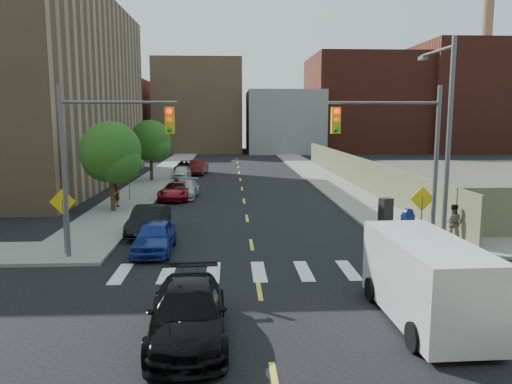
{
  "coord_description": "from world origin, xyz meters",
  "views": [
    {
      "loc": [
        -0.94,
        -13.97,
        5.71
      ],
      "look_at": [
        0.35,
        10.81,
        2.0
      ],
      "focal_mm": 35.0,
      "sensor_mm": 36.0,
      "label": 1
    }
  ],
  "objects": [
    {
      "name": "fence_north",
      "position": [
        9.6,
        28.0,
        1.25
      ],
      "size": [
        0.12,
        44.0,
        2.5
      ],
      "primitive_type": "cube",
      "color": "#6D6E4D",
      "rests_on": "ground"
    },
    {
      "name": "parked_car_blue",
      "position": [
        -4.2,
        7.0,
        0.68
      ],
      "size": [
        1.63,
        4.0,
        1.36
      ],
      "primitive_type": "imported",
      "rotation": [
        0.0,
        0.0,
        -0.0
      ],
      "color": "navy",
      "rests_on": "ground"
    },
    {
      "name": "parked_car_silver",
      "position": [
        -4.2,
        21.7,
        0.63
      ],
      "size": [
        1.99,
        4.45,
        1.27
      ],
      "primitive_type": "imported",
      "rotation": [
        0.0,
        0.0,
        -0.05
      ],
      "color": "#A6A8AD",
      "rests_on": "ground"
    },
    {
      "name": "black_sedan",
      "position": [
        -2.06,
        -1.62,
        0.71
      ],
      "size": [
        2.22,
        4.96,
        1.41
      ],
      "primitive_type": "imported",
      "rotation": [
        0.0,
        0.0,
        0.05
      ],
      "color": "black",
      "rests_on": "ground"
    },
    {
      "name": "pedestrian_west",
      "position": [
        -8.05,
        17.43,
        0.93
      ],
      "size": [
        0.51,
        0.65,
        1.57
      ],
      "primitive_type": "imported",
      "rotation": [
        0.0,
        0.0,
        1.82
      ],
      "color": "gray",
      "rests_on": "sidewalk_nw"
    },
    {
      "name": "pedestrian_east",
      "position": [
        9.2,
        7.82,
        0.98
      ],
      "size": [
        0.99,
        0.89,
        1.67
      ],
      "primitive_type": "imported",
      "rotation": [
        0.0,
        0.0,
        2.75
      ],
      "color": "gray",
      "rests_on": "sidewalk_ne"
    },
    {
      "name": "bg_bldg_fareast",
      "position": [
        38.0,
        70.0,
        9.0
      ],
      "size": [
        14.0,
        16.0,
        18.0
      ],
      "primitive_type": "cube",
      "color": "#592319",
      "rests_on": "ground"
    },
    {
      "name": "streetlight_ne",
      "position": [
        8.2,
        6.9,
        5.22
      ],
      "size": [
        0.25,
        3.7,
        9.0
      ],
      "color": "#59595E",
      "rests_on": "ground"
    },
    {
      "name": "warn_sign_midwest",
      "position": [
        -7.8,
        20.0,
        1.99
      ],
      "size": [
        1.06,
        0.06,
        2.83
      ],
      "color": "#59595E",
      "rests_on": "ground"
    },
    {
      "name": "warn_sign_ne",
      "position": [
        7.2,
        6.5,
        1.99
      ],
      "size": [
        1.06,
        0.06,
        2.83
      ],
      "color": "#59595E",
      "rests_on": "ground"
    },
    {
      "name": "sidewalk_ne",
      "position": [
        7.75,
        41.5,
        0.07
      ],
      "size": [
        3.5,
        73.0,
        0.15
      ],
      "primitive_type": "cube",
      "color": "gray",
      "rests_on": "ground"
    },
    {
      "name": "tree_west_near",
      "position": [
        -8.0,
        16.05,
        3.48
      ],
      "size": [
        3.66,
        3.64,
        5.52
      ],
      "color": "#332114",
      "rests_on": "ground"
    },
    {
      "name": "payphone",
      "position": [
        6.3,
        8.55,
        1.07
      ],
      "size": [
        0.68,
        0.62,
        1.85
      ],
      "primitive_type": "cube",
      "rotation": [
        0.0,
        0.0,
        0.37
      ],
      "color": "black",
      "rests_on": "sidewalk_ne"
    },
    {
      "name": "bg_bldg_east",
      "position": [
        22.0,
        72.0,
        8.0
      ],
      "size": [
        18.0,
        18.0,
        16.0
      ],
      "primitive_type": "cube",
      "color": "#592319",
      "rests_on": "ground"
    },
    {
      "name": "parked_car_white",
      "position": [
        -5.5,
        32.78,
        0.62
      ],
      "size": [
        1.71,
        3.76,
        1.25
      ],
      "primitive_type": "imported",
      "rotation": [
        0.0,
        0.0,
        -0.06
      ],
      "color": "silver",
      "rests_on": "ground"
    },
    {
      "name": "parked_car_grey",
      "position": [
        -5.5,
        37.7,
        0.64
      ],
      "size": [
        2.19,
        4.65,
        1.29
      ],
      "primitive_type": "imported",
      "rotation": [
        0.0,
        0.0,
        -0.01
      ],
      "color": "black",
      "rests_on": "ground"
    },
    {
      "name": "signal_ne",
      "position": [
        5.98,
        6.0,
        4.53
      ],
      "size": [
        4.59,
        0.3,
        7.0
      ],
      "color": "#59595E",
      "rests_on": "ground"
    },
    {
      "name": "bg_bldg_west",
      "position": [
        -22.0,
        70.0,
        6.0
      ],
      "size": [
        14.0,
        18.0,
        12.0
      ],
      "primitive_type": "cube",
      "color": "#592319",
      "rests_on": "ground"
    },
    {
      "name": "tree_west_far",
      "position": [
        -8.0,
        31.05,
        3.48
      ],
      "size": [
        3.66,
        3.64,
        5.52
      ],
      "color": "#332114",
      "rests_on": "ground"
    },
    {
      "name": "ground",
      "position": [
        0.0,
        0.0,
        0.0
      ],
      "size": [
        160.0,
        160.0,
        0.0
      ],
      "primitive_type": "plane",
      "color": "black",
      "rests_on": "ground"
    },
    {
      "name": "mailbox",
      "position": [
        7.51,
        8.94,
        0.77
      ],
      "size": [
        0.64,
        0.58,
        1.29
      ],
      "rotation": [
        0.0,
        0.0,
        0.41
      ],
      "color": "navy",
      "rests_on": "sidewalk_ne"
    },
    {
      "name": "bg_bldg_center",
      "position": [
        8.0,
        70.0,
        5.0
      ],
      "size": [
        12.0,
        16.0,
        10.0
      ],
      "primitive_type": "cube",
      "color": "gray",
      "rests_on": "ground"
    },
    {
      "name": "sidewalk_nw",
      "position": [
        -7.75,
        41.5,
        0.07
      ],
      "size": [
        3.5,
        73.0,
        0.15
      ],
      "primitive_type": "cube",
      "color": "gray",
      "rests_on": "ground"
    },
    {
      "name": "parked_car_maroon",
      "position": [
        -4.2,
        36.42,
        0.73
      ],
      "size": [
        2.0,
        4.56,
        1.46
      ],
      "primitive_type": "imported",
      "rotation": [
        0.0,
        0.0,
        -0.1
      ],
      "color": "#440E0D",
      "rests_on": "ground"
    },
    {
      "name": "parked_car_black",
      "position": [
        -4.97,
        10.37,
        0.69
      ],
      "size": [
        1.74,
        4.28,
        1.38
      ],
      "primitive_type": "imported",
      "rotation": [
        0.0,
        0.0,
        -0.07
      ],
      "color": "black",
      "rests_on": "ground"
    },
    {
      "name": "bg_bldg_midwest",
      "position": [
        -6.0,
        72.0,
        7.5
      ],
      "size": [
        14.0,
        16.0,
        15.0
      ],
      "primitive_type": "cube",
      "color": "#8C6B4C",
      "rests_on": "ground"
    },
    {
      "name": "parked_car_red",
      "position": [
        -4.71,
        20.93,
        0.62
      ],
      "size": [
        2.44,
        4.63,
        1.24
      ],
      "primitive_type": "imported",
      "rotation": [
        0.0,
        0.0,
        -0.09
      ],
      "color": "maroon",
      "rests_on": "ground"
    },
    {
      "name": "cargo_van",
      "position": [
        4.5,
        -0.68,
        1.26
      ],
      "size": [
        2.31,
        5.29,
        2.4
      ],
      "rotation": [
        0.0,
        0.0,
        0.03
      ],
      "color": "silver",
      "rests_on": "ground"
    },
    {
      "name": "smokestack",
      "position": [
        42.0,
        70.0,
        14.0
      ],
      "size": [
        1.8,
        1.8,
        28.0
      ],
      "primitive_type": "cylinder",
      "color": "#8C6B4C",
      "rests_on": "ground"
    },
    {
      "name": "warn_sign_nw",
      "position": [
        -7.8,
        6.5,
        1.99
      ],
      "size": [
        1.06,
        0.06,
        2.83
      ],
      "color": "#59595E",
      "rests_on": "ground"
    },
    {
      "name": "signal_nw",
      "position": [
        -5.98,
        6.0,
        4.53
      ],
      "size": [
        4.59,
        0.3,
        7.0
      ],
      "color": "#59595E",
      "rests_on": "ground"
    }
  ]
}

